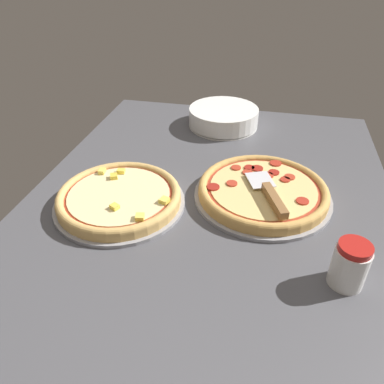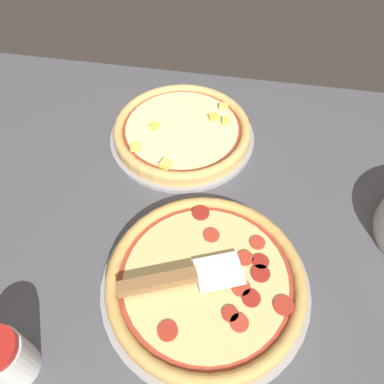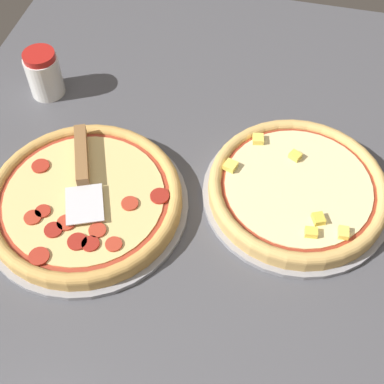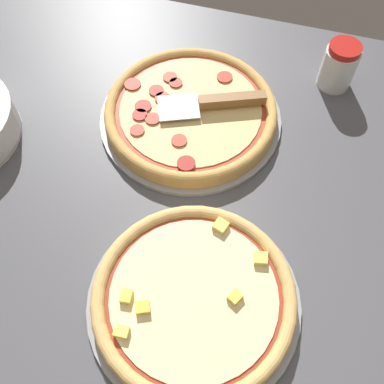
{
  "view_description": "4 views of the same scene",
  "coord_description": "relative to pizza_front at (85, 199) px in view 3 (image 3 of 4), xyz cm",
  "views": [
    {
      "loc": [
        -81.03,
        -13.36,
        60.29
      ],
      "look_at": [
        -0.02,
        4.45,
        3.0
      ],
      "focal_mm": 35.0,
      "sensor_mm": 36.0,
      "label": 1
    },
    {
      "loc": [
        8.36,
        -42.8,
        64.19
      ],
      "look_at": [
        -0.02,
        4.45,
        3.0
      ],
      "focal_mm": 35.0,
      "sensor_mm": 36.0,
      "label": 2
    },
    {
      "loc": [
        56.29,
        17.94,
        81.02
      ],
      "look_at": [
        -0.02,
        4.45,
        3.0
      ],
      "focal_mm": 50.0,
      "sensor_mm": 36.0,
      "label": 3
    },
    {
      "loc": [
        -11.73,
        44.59,
        73.05
      ],
      "look_at": [
        -0.02,
        4.45,
        3.0
      ],
      "focal_mm": 42.0,
      "sensor_mm": 36.0,
      "label": 4
    }
  ],
  "objects": [
    {
      "name": "parmesan_shaker",
      "position": [
        -27.33,
        -18.84,
        2.51
      ],
      "size": [
        7.27,
        7.27,
        10.48
      ],
      "color": "white",
      "rests_on": "ground_plane"
    },
    {
      "name": "ground_plane",
      "position": [
        -5.77,
        14.19,
        -4.43
      ],
      "size": [
        136.22,
        100.5,
        3.6
      ],
      "primitive_type": "cube",
      "color": "#4C4C51"
    },
    {
      "name": "serving_spatula",
      "position": [
        -6.11,
        -2.37,
        2.42
      ],
      "size": [
        21.78,
        12.37,
        2.0
      ],
      "color": "silver",
      "rests_on": "pizza_front"
    },
    {
      "name": "pizza_pan_front",
      "position": [
        -0.04,
        -0.01,
        -2.13
      ],
      "size": [
        37.66,
        37.66,
        1.0
      ],
      "primitive_type": "cylinder",
      "color": "#939399",
      "rests_on": "ground_plane"
    },
    {
      "name": "pizza_front",
      "position": [
        0.0,
        0.0,
        0.0
      ],
      "size": [
        35.4,
        35.4,
        3.21
      ],
      "color": "tan",
      "rests_on": "pizza_pan_front"
    },
    {
      "name": "pizza_pan_back",
      "position": [
        -11.53,
        37.28,
        -2.13
      ],
      "size": [
        35.08,
        35.08,
        1.0
      ],
      "primitive_type": "cylinder",
      "color": "#939399",
      "rests_on": "ground_plane"
    },
    {
      "name": "pizza_back",
      "position": [
        -11.53,
        37.27,
        0.07
      ],
      "size": [
        32.98,
        32.98,
        3.69
      ],
      "color": "#DBAD60",
      "rests_on": "pizza_pan_back"
    }
  ]
}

